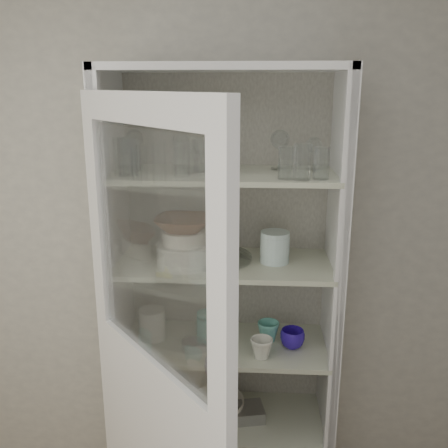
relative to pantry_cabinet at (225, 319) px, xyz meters
The scene contains 33 objects.
wall_back 0.44m from the pantry_cabinet, 140.87° to the left, with size 3.60×0.02×2.60m, color #A19E96.
pantry_cabinet is the anchor object (origin of this frame).
cupboard_door 0.67m from the pantry_cabinet, 108.41° to the right, with size 0.61×0.71×2.00m.
tumbler_0 0.91m from the pantry_cabinet, 149.74° to the right, with size 0.08×0.08×0.16m, color silver.
tumbler_1 0.91m from the pantry_cabinet, 156.59° to the right, with size 0.08×0.08×0.15m, color silver.
tumbler_2 0.82m from the pantry_cabinet, 98.10° to the right, with size 0.08×0.08×0.15m, color silver.
tumbler_3 0.82m from the pantry_cabinet, 129.78° to the right, with size 0.06×0.06×0.13m, color silver.
tumbler_4 0.85m from the pantry_cabinet, 40.10° to the right, with size 0.06×0.06×0.13m, color silver.
tumbler_5 0.90m from the pantry_cabinet, 28.40° to the right, with size 0.06×0.06×0.13m, color silver.
tumbler_6 0.88m from the pantry_cabinet, 35.39° to the right, with size 0.07×0.07×0.14m, color silver.
tumbler_7 0.88m from the pantry_cabinet, behind, with size 0.07×0.07×0.13m, color silver.
tumbler_8 0.80m from the pantry_cabinet, 144.96° to the right, with size 0.06×0.06×0.13m, color silver.
tumbler_9 0.80m from the pantry_cabinet, 145.83° to the right, with size 0.07×0.07×0.13m, color silver.
goblet_0 0.91m from the pantry_cabinet, behind, with size 0.08×0.08×0.18m, color silver, non-canonical shape.
goblet_1 0.83m from the pantry_cabinet, behind, with size 0.07×0.07×0.17m, color silver, non-canonical shape.
goblet_2 0.85m from the pantry_cabinet, ahead, with size 0.08×0.08×0.19m, color silver, non-canonical shape.
goblet_3 0.88m from the pantry_cabinet, ahead, with size 0.07×0.07×0.15m, color silver, non-canonical shape.
plate_stack_front 0.43m from the pantry_cabinet, 142.46° to the right, with size 0.24×0.24×0.10m, color silver.
plate_stack_back 0.42m from the pantry_cabinet, behind, with size 0.19×0.19×0.10m, color silver.
cream_bowl 0.49m from the pantry_cabinet, 142.46° to the right, with size 0.19×0.19×0.06m, color silver.
terracotta_bowl 0.55m from the pantry_cabinet, 142.46° to the right, with size 0.24×0.24×0.06m, color #572C18.
glass_platter 0.34m from the pantry_cabinet, 129.43° to the right, with size 0.33×0.33×0.02m, color silver.
yellow_trivet 0.35m from the pantry_cabinet, 129.43° to the right, with size 0.18×0.18×0.01m, color yellow.
white_ramekin 0.39m from the pantry_cabinet, 129.43° to the right, with size 0.14×0.14×0.06m, color silver.
grey_bowl_stack 0.46m from the pantry_cabinet, 17.24° to the right, with size 0.13×0.13×0.14m, color silver.
mug_blue 0.33m from the pantry_cabinet, 17.63° to the right, with size 0.11×0.11×0.09m, color #241C9B.
mug_teal 0.21m from the pantry_cabinet, 12.57° to the right, with size 0.10×0.10×0.09m, color teal.
mug_white 0.27m from the pantry_cabinet, 49.16° to the right, with size 0.10×0.10×0.09m, color silver.
teal_jar 0.09m from the pantry_cabinet, behind, with size 0.09×0.09×0.11m.
measuring_cups 0.21m from the pantry_cabinet, 132.63° to the right, with size 0.10×0.10×0.04m, color silver.
white_canister 0.34m from the pantry_cabinet, behind, with size 0.12×0.12×0.14m, color silver.
cream_dish 0.44m from the pantry_cabinet, 117.68° to the right, with size 0.26×0.26×0.08m, color silver.
tin_box 0.47m from the pantry_cabinet, 41.22° to the right, with size 0.19×0.13×0.06m, color gray.
Camera 1 is at (0.33, -0.82, 2.02)m, focal length 40.00 mm.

